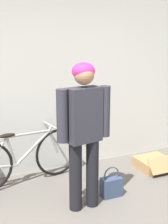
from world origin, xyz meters
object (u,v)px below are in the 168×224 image
(person, at_px, (84,126))
(bicycle, at_px, (24,158))
(handbag, at_px, (111,186))
(cardboard_box, at_px, (154,164))

(person, height_order, bicycle, person)
(person, relative_size, handbag, 4.28)
(person, distance_m, handbag, 0.95)
(handbag, bearing_deg, person, -168.28)
(bicycle, height_order, handbag, bicycle)
(bicycle, height_order, cardboard_box, bicycle)
(bicycle, xyz_separation_m, handbag, (0.89, -0.78, -0.23))
(handbag, bearing_deg, bicycle, 138.67)
(person, relative_size, cardboard_box, 3.20)
(person, xyz_separation_m, cardboard_box, (1.39, 0.54, -0.90))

